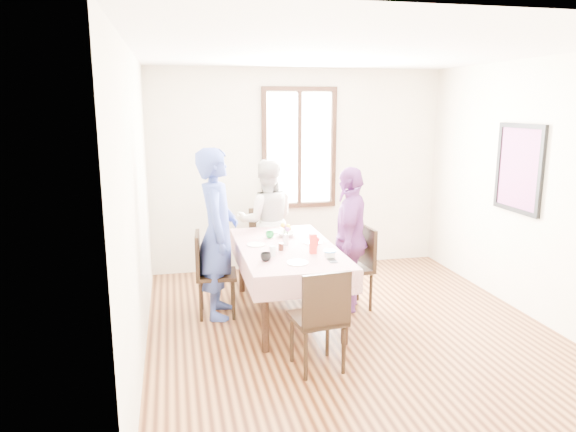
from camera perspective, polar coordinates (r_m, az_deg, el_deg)
The scene contains 31 objects.
ground at distance 5.48m, azimuth 6.78°, elevation -12.14°, with size 4.50×4.50×0.00m, color #33160A.
back_wall at distance 7.21m, azimuth 1.16°, elevation 4.96°, with size 4.00×4.00×0.00m, color beige.
right_wall at distance 6.05m, azimuth 25.33°, elevation 2.45°, with size 4.50×4.50×0.00m, color beige.
window_frame at distance 7.17m, azimuth 1.21°, elevation 7.32°, with size 1.02×0.06×1.62m, color black.
window_pane at distance 7.17m, azimuth 1.19°, elevation 7.33°, with size 0.90×0.02×1.50m, color white.
art_poster at distance 6.25m, azimuth 23.68°, elevation 4.72°, with size 0.04×0.76×0.96m, color red.
dining_table at distance 5.69m, azimuth -0.11°, elevation -7.06°, with size 0.88×1.76×0.75m, color black.
tablecloth at distance 5.57m, azimuth -0.11°, elevation -3.36°, with size 1.00×1.88×0.01m, color #50000C.
chair_left at distance 5.71m, azimuth -7.73°, elevation -6.23°, with size 0.42×0.42×0.91m, color black.
chair_right at distance 5.90m, azimuth 6.79°, elevation -5.61°, with size 0.42×0.42×0.91m, color black.
chair_far at distance 6.80m, azimuth -2.29°, elevation -3.18°, with size 0.42×0.42×0.91m, color black.
chair_near at distance 4.56m, azimuth 3.20°, elevation -10.92°, with size 0.42×0.42×0.91m, color black.
person_left at distance 5.59m, azimuth -7.66°, elevation -1.89°, with size 0.66×0.43×1.80m, color navy.
person_far at distance 6.70m, azimuth -2.28°, elevation -0.54°, with size 0.76×0.59×1.56m, color beige.
person_right at distance 5.81m, azimuth 6.69°, elevation -2.45°, with size 0.93×0.39×1.58m, color #6F347A.
mug_black at distance 5.06m, azimuth -2.41°, elevation -4.43°, with size 0.10×0.10×0.08m, color black.
mug_flag at distance 5.56m, azimuth 2.93°, elevation -2.85°, with size 0.10×0.10×0.09m, color red.
mug_green at distance 5.91m, azimuth -1.97°, elevation -2.04°, with size 0.09×0.09×0.07m, color #0C7226.
serving_bowl at distance 5.98m, azimuth -0.18°, elevation -2.00°, with size 0.20×0.20×0.05m, color white.
juice_carton at distance 5.29m, azimuth 2.72°, elevation -3.01°, with size 0.06×0.06×0.20m, color red.
butter_tub at distance 5.21m, azimuth 4.54°, elevation -4.13°, with size 0.11×0.11×0.05m, color white.
jam_jar at distance 5.41m, azimuth -0.77°, elevation -3.34°, with size 0.05×0.05×0.08m, color black.
drinking_glass at distance 5.22m, azimuth -1.66°, elevation -3.79°, with size 0.07×0.07×0.10m, color silver.
smartphone at distance 5.08m, azimuth 4.81°, elevation -4.82°, with size 0.07×0.14×0.01m, color black.
flower_vase at distance 5.60m, azimuth -0.24°, elevation -2.58°, with size 0.06×0.06×0.12m, color silver.
plate_left at distance 5.63m, azimuth -3.46°, elevation -3.11°, with size 0.20×0.20×0.01m, color white.
plate_right at distance 5.72m, azimuth 2.65°, elevation -2.86°, with size 0.20×0.20×0.01m, color white.
plate_far at distance 6.20m, azimuth -1.50°, elevation -1.67°, with size 0.20×0.20×0.01m, color white.
plate_near at distance 4.99m, azimuth 1.03°, elevation -5.07°, with size 0.20×0.20×0.01m, color white.
butter_lid at distance 5.20m, azimuth 4.54°, elevation -3.78°, with size 0.12×0.12×0.01m, color blue.
flower_bunch at distance 5.58m, azimuth -0.24°, elevation -1.48°, with size 0.09×0.09×0.10m, color yellow, non-canonical shape.
Camera 1 is at (-1.69, -4.71, 2.23)m, focal length 32.95 mm.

